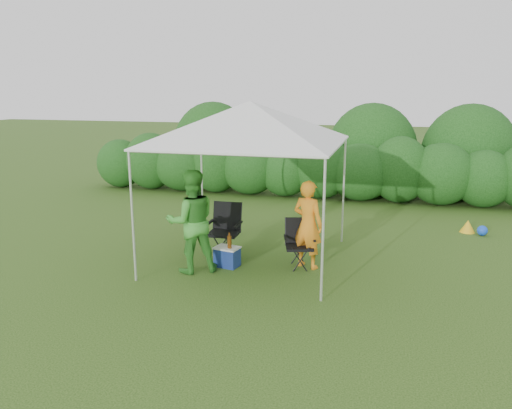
% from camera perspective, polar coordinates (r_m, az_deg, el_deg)
% --- Properties ---
extents(ground, '(70.00, 70.00, 0.00)m').
position_cam_1_polar(ground, '(8.70, -1.55, -7.28)').
color(ground, '#3C5E1D').
extents(hedge, '(13.13, 1.53, 1.80)m').
position_cam_1_polar(hedge, '(14.17, 5.57, 4.11)').
color(hedge, '#20551A').
rests_on(hedge, ground).
extents(canopy, '(3.10, 3.10, 2.83)m').
position_cam_1_polar(canopy, '(8.65, -0.69, 9.34)').
color(canopy, silver).
rests_on(canopy, ground).
extents(chair_right, '(0.61, 0.58, 0.84)m').
position_cam_1_polar(chair_right, '(8.69, 4.95, -4.04)').
color(chair_right, black).
rests_on(chair_right, ground).
extents(chair_left, '(0.62, 0.56, 0.97)m').
position_cam_1_polar(chair_left, '(9.27, -3.54, -2.43)').
color(chair_left, black).
rests_on(chair_left, ground).
extents(man, '(0.66, 0.55, 1.53)m').
position_cam_1_polar(man, '(8.57, 5.95, -2.28)').
color(man, orange).
rests_on(man, ground).
extents(woman, '(1.07, 1.01, 1.75)m').
position_cam_1_polar(woman, '(8.38, -7.38, -1.93)').
color(woman, green).
rests_on(woman, ground).
extents(cooler, '(0.47, 0.38, 0.35)m').
position_cam_1_polar(cooler, '(8.75, -3.32, -5.95)').
color(cooler, navy).
rests_on(cooler, ground).
extents(bottle, '(0.07, 0.07, 0.27)m').
position_cam_1_polar(bottle, '(8.60, -3.05, -4.12)').
color(bottle, '#592D0C').
rests_on(bottle, cooler).
extents(lawn_toy, '(0.54, 0.45, 0.27)m').
position_cam_1_polar(lawn_toy, '(11.66, 23.40, -2.41)').
color(lawn_toy, yellow).
rests_on(lawn_toy, ground).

